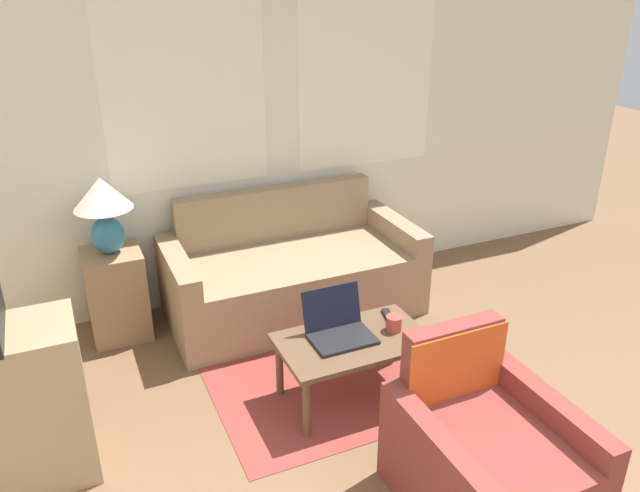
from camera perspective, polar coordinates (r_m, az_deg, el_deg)
The scene contains 10 objects.
wall_back at distance 4.62m, azimuth -2.65°, elevation 11.60°, with size 6.43×0.06×2.60m.
rug at distance 4.16m, azimuth -0.38°, elevation -9.50°, with size 1.52×1.84×0.01m.
couch at distance 4.51m, azimuth -2.70°, elevation -2.65°, with size 1.77×0.84×0.85m.
armchair at distance 3.10m, azimuth 14.69°, elevation -18.17°, with size 0.70×0.80×0.79m.
side_table at distance 4.40m, azimuth -18.10°, elevation -4.20°, with size 0.37×0.37×0.62m.
table_lamp at distance 4.15m, azimuth -19.20°, elevation 3.53°, with size 0.37×0.37×0.51m.
coffee_table at distance 3.57m, azimuth 3.03°, elevation -9.18°, with size 0.84×0.50×0.40m.
laptop at distance 3.54m, azimuth 1.70°, elevation -7.40°, with size 0.35×0.31×0.25m.
cup_navy at distance 3.62m, azimuth 6.77°, elevation -7.03°, with size 0.09×0.09×0.09m.
tv_remote at distance 3.76m, azimuth 6.26°, elevation -6.35°, with size 0.08×0.16×0.02m.
Camera 1 is at (-1.65, -0.71, 2.30)m, focal length 35.00 mm.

